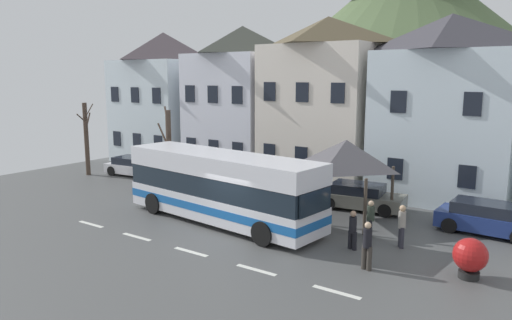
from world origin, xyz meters
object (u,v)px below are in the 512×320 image
(parked_car_00, at_px, (135,166))
(parked_car_01, at_px, (486,218))
(parked_car_02, at_px, (360,197))
(pedestrian_03, at_px, (402,225))
(bare_tree_01, at_px, (86,137))
(pedestrian_00, at_px, (371,217))
(bus_shelter, at_px, (346,154))
(public_bench, at_px, (356,197))
(transit_bus, at_px, (221,188))
(townhouse_02, at_px, (326,101))
(townhouse_03, at_px, (447,109))
(hilltop_castle, at_px, (406,45))
(bare_tree_00, at_px, (169,151))
(harbour_buoy, at_px, (470,256))
(townhouse_00, at_px, (165,97))
(townhouse_01, at_px, (243,99))
(pedestrian_01, at_px, (367,245))
(pedestrian_02, at_px, (353,230))

(parked_car_00, relative_size, parked_car_01, 1.03)
(parked_car_02, relative_size, pedestrian_03, 2.57)
(parked_car_01, bearing_deg, bare_tree_01, -173.82)
(parked_car_00, relative_size, pedestrian_00, 2.60)
(bus_shelter, xyz_separation_m, parked_car_01, (5.78, 1.46, -2.37))
(bus_shelter, distance_m, public_bench, 3.52)
(bus_shelter, xyz_separation_m, pedestrian_03, (3.39, -2.25, -2.13))
(transit_bus, bearing_deg, parked_car_00, 162.97)
(parked_car_00, bearing_deg, townhouse_02, 20.66)
(townhouse_03, bearing_deg, parked_car_01, -58.01)
(hilltop_castle, relative_size, parked_car_02, 9.74)
(pedestrian_00, distance_m, bare_tree_00, 12.03)
(harbour_buoy, bearing_deg, townhouse_00, 156.53)
(townhouse_01, height_order, pedestrian_01, townhouse_01)
(pedestrian_02, bearing_deg, townhouse_03, 85.29)
(public_bench, bearing_deg, townhouse_01, 156.24)
(townhouse_00, relative_size, townhouse_02, 0.98)
(townhouse_00, bearing_deg, transit_bus, -36.84)
(pedestrian_01, height_order, bare_tree_00, bare_tree_00)
(parked_car_02, xyz_separation_m, pedestrian_01, (3.19, -7.06, 0.25))
(parked_car_01, height_order, pedestrian_03, pedestrian_03)
(hilltop_castle, relative_size, pedestrian_00, 26.50)
(transit_bus, relative_size, bare_tree_00, 2.11)
(townhouse_01, bearing_deg, pedestrian_03, -32.83)
(hilltop_castle, bearing_deg, pedestrian_03, -71.82)
(townhouse_01, relative_size, townhouse_03, 1.02)
(townhouse_03, height_order, harbour_buoy, townhouse_03)
(parked_car_00, height_order, bare_tree_00, bare_tree_00)
(townhouse_01, bearing_deg, public_bench, -23.76)
(parked_car_00, xyz_separation_m, pedestrian_02, (17.57, -4.71, 0.16))
(transit_bus, bearing_deg, parked_car_02, 58.75)
(pedestrian_02, bearing_deg, hilltop_castle, 104.67)
(townhouse_01, distance_m, bus_shelter, 13.16)
(townhouse_03, relative_size, pedestrian_01, 5.70)
(public_bench, relative_size, harbour_buoy, 1.23)
(pedestrian_02, xyz_separation_m, pedestrian_03, (1.46, 1.27, 0.12))
(transit_bus, bearing_deg, bare_tree_01, 173.42)
(townhouse_00, distance_m, pedestrian_03, 23.83)
(townhouse_01, height_order, hilltop_castle, hilltop_castle)
(townhouse_02, distance_m, pedestrian_03, 12.69)
(parked_car_02, bearing_deg, townhouse_01, 148.76)
(pedestrian_03, relative_size, public_bench, 1.01)
(public_bench, bearing_deg, parked_car_02, -45.24)
(townhouse_02, xyz_separation_m, parked_car_01, (10.23, -5.37, -4.36))
(hilltop_castle, height_order, bus_shelter, hilltop_castle)
(parked_car_00, distance_m, pedestrian_03, 19.34)
(hilltop_castle, bearing_deg, pedestrian_00, -74.33)
(townhouse_03, distance_m, bare_tree_00, 14.96)
(transit_bus, distance_m, bus_shelter, 5.86)
(hilltop_castle, bearing_deg, bus_shelter, -77.55)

